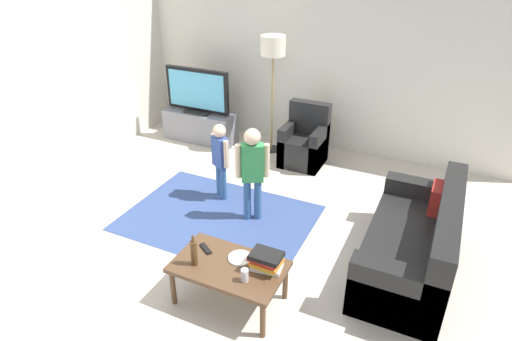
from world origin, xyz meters
TOP-DOWN VIEW (x-y plane):
  - ground at (0.00, 0.00)m, footprint 7.80×7.80m
  - wall_back at (0.00, 3.00)m, footprint 6.00×0.12m
  - wall_left at (-3.00, 0.00)m, footprint 0.12×6.00m
  - area_rug at (-0.41, 0.40)m, footprint 2.20×1.60m
  - tv_stand at (-1.83, 2.30)m, footprint 1.20×0.44m
  - tv at (-1.83, 2.28)m, footprint 1.10×0.28m
  - couch at (1.85, 0.45)m, footprint 0.80×1.80m
  - armchair at (0.01, 2.26)m, footprint 0.60×0.60m
  - floor_lamp at (-0.61, 2.45)m, footprint 0.36×0.36m
  - child_near_tv at (-0.61, 0.84)m, footprint 0.31×0.21m
  - child_center at (-0.04, 0.58)m, footprint 0.35×0.24m
  - coffee_table at (0.37, -0.73)m, footprint 1.00×0.60m
  - book_stack at (0.69, -0.64)m, footprint 0.30×0.22m
  - bottle at (0.09, -0.85)m, footprint 0.06×0.06m
  - tv_remote at (0.07, -0.63)m, footprint 0.17×0.13m
  - soda_can at (0.59, -0.85)m, footprint 0.07×0.07m
  - plate at (0.42, -0.61)m, footprint 0.22×0.22m

SIDE VIEW (x-z plane):
  - ground at x=0.00m, z-range 0.00..0.00m
  - area_rug at x=-0.41m, z-range 0.00..0.01m
  - tv_stand at x=-1.83m, z-range -0.01..0.49m
  - couch at x=1.85m, z-range -0.14..0.72m
  - armchair at x=0.01m, z-range -0.15..0.75m
  - coffee_table at x=0.37m, z-range 0.16..0.58m
  - plate at x=0.42m, z-range 0.42..0.44m
  - tv_remote at x=0.07m, z-range 0.42..0.44m
  - soda_can at x=0.59m, z-range 0.42..0.54m
  - book_stack at x=0.69m, z-range 0.42..0.60m
  - bottle at x=0.09m, z-range 0.40..0.71m
  - child_near_tv at x=-0.61m, z-range 0.10..1.12m
  - child_center at x=-0.04m, z-range 0.12..1.28m
  - tv at x=-1.83m, z-range 0.49..1.20m
  - wall_back at x=0.00m, z-range 0.00..2.70m
  - wall_left at x=-3.00m, z-range 0.00..2.70m
  - floor_lamp at x=-0.61m, z-range 0.65..2.43m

